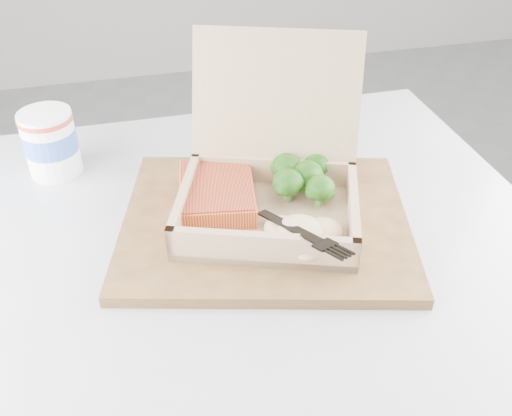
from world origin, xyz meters
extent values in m
plane|color=gray|center=(0.00, 0.00, 0.00)|extent=(4.00, 4.00, 0.00)
cube|color=#A8AAB2|center=(-0.29, -0.18, 0.69)|extent=(0.73, 0.73, 0.03)
cube|color=brown|center=(-0.28, -0.14, 0.71)|extent=(0.41, 0.36, 0.02)
cube|color=tan|center=(-0.28, -0.16, 0.72)|extent=(0.26, 0.23, 0.01)
cube|color=tan|center=(-0.38, -0.12, 0.74)|extent=(0.07, 0.16, 0.04)
cube|color=tan|center=(-0.18, -0.19, 0.74)|extent=(0.07, 0.16, 0.04)
cube|color=tan|center=(-0.31, -0.23, 0.74)|extent=(0.20, 0.08, 0.04)
cube|color=tan|center=(-0.25, -0.08, 0.74)|extent=(0.20, 0.08, 0.04)
cube|color=tan|center=(-0.24, -0.05, 0.84)|extent=(0.22, 0.14, 0.16)
cube|color=orange|center=(-0.33, -0.11, 0.74)|extent=(0.11, 0.13, 0.03)
ellipsoid|color=tan|center=(-0.26, -0.21, 0.74)|extent=(0.09, 0.08, 0.03)
cube|color=black|center=(-0.29, -0.16, 0.76)|extent=(0.05, 0.11, 0.03)
cube|color=black|center=(-0.26, -0.24, 0.76)|extent=(0.04, 0.05, 0.01)
cylinder|color=white|center=(-0.54, 0.05, 0.75)|extent=(0.07, 0.07, 0.09)
cylinder|color=#3D60C7|center=(-0.54, 0.05, 0.76)|extent=(0.07, 0.07, 0.03)
cylinder|color=#B63B33|center=(-0.54, 0.05, 0.79)|extent=(0.07, 0.07, 0.01)
cube|color=white|center=(-0.29, 0.05, 0.70)|extent=(0.12, 0.17, 0.00)
camera|label=1|loc=(-0.43, -0.69, 1.15)|focal=40.00mm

